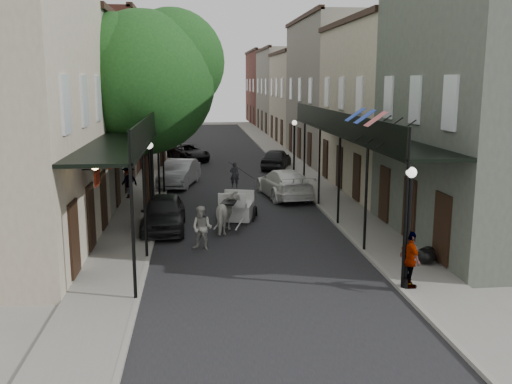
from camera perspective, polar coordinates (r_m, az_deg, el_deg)
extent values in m
plane|color=gray|center=(19.12, 0.82, -8.20)|extent=(140.00, 140.00, 0.00)
cube|color=black|center=(38.50, -2.74, 1.66)|extent=(8.00, 90.00, 0.01)
cube|color=gray|center=(38.53, -10.19, 1.59)|extent=(2.20, 90.00, 0.12)
cube|color=gray|center=(39.09, 4.60, 1.86)|extent=(2.20, 90.00, 0.12)
cube|color=#BFB198|center=(48.35, -13.89, 9.53)|extent=(5.00, 80.00, 10.50)
cube|color=slate|center=(49.12, 6.71, 9.79)|extent=(5.00, 80.00, 10.50)
cube|color=black|center=(25.18, -12.54, 5.56)|extent=(2.20, 18.00, 0.12)
cube|color=black|center=(25.04, -10.18, 6.77)|extent=(0.06, 18.00, 1.00)
cylinder|color=black|center=(16.56, -12.22, -3.85)|extent=(0.10, 0.10, 4.00)
cylinder|color=black|center=(24.35, -10.27, 0.99)|extent=(0.10, 0.10, 4.00)
cylinder|color=black|center=(32.24, -9.27, 3.48)|extent=(0.10, 0.10, 4.00)
cube|color=black|center=(26.03, 10.02, 5.82)|extent=(2.20, 18.00, 0.12)
cube|color=black|center=(25.72, 7.79, 6.95)|extent=(0.06, 18.00, 1.00)
cylinder|color=black|center=(17.58, 14.72, -3.10)|extent=(0.10, 0.10, 4.00)
cylinder|color=black|center=(25.05, 8.30, 1.34)|extent=(0.10, 0.10, 4.00)
cylinder|color=black|center=(32.77, 4.86, 3.71)|extent=(0.10, 0.10, 4.00)
cylinder|color=#382619|center=(28.22, -10.97, 3.99)|extent=(0.44, 0.44, 5.60)
sphere|color=#144116|center=(28.02, -11.22, 10.66)|extent=(6.80, 6.80, 6.80)
sphere|color=#144116|center=(28.55, -8.41, 12.76)|extent=(5.10, 5.10, 5.10)
cylinder|color=#382619|center=(42.14, -9.39, 5.96)|extent=(0.44, 0.44, 5.04)
sphere|color=#144116|center=(41.99, -9.51, 9.95)|extent=(6.00, 6.00, 6.00)
sphere|color=#144116|center=(42.53, -7.86, 11.23)|extent=(4.50, 4.50, 4.50)
cylinder|color=black|center=(18.14, 14.73, -8.76)|extent=(0.28, 0.28, 0.30)
cylinder|color=black|center=(17.69, 14.97, -4.03)|extent=(0.12, 0.12, 3.40)
sphere|color=white|center=(17.31, 15.28, 1.90)|extent=(0.32, 0.32, 0.32)
cylinder|color=black|center=(24.74, -10.35, -3.23)|extent=(0.28, 0.28, 0.30)
cylinder|color=black|center=(24.41, -10.48, 0.29)|extent=(0.12, 0.12, 3.40)
sphere|color=white|center=(24.14, -10.63, 4.61)|extent=(0.32, 0.32, 0.32)
cylinder|color=black|center=(36.96, 3.80, 1.67)|extent=(0.28, 0.28, 0.30)
cylinder|color=black|center=(36.73, 3.83, 4.05)|extent=(0.12, 0.12, 3.40)
sphere|color=white|center=(36.55, 3.87, 6.93)|extent=(0.32, 0.32, 0.32)
imported|color=silver|center=(24.04, -2.79, -2.11)|extent=(1.32, 2.12, 1.66)
torus|color=black|center=(27.03, -3.44, -1.08)|extent=(0.39, 1.28, 1.30)
torus|color=black|center=(26.77, 0.03, -1.18)|extent=(0.39, 1.28, 1.30)
torus|color=black|center=(25.71, -3.57, -2.41)|extent=(0.22, 0.67, 0.67)
torus|color=black|center=(25.51, -0.81, -2.50)|extent=(0.22, 0.67, 0.67)
cube|color=silver|center=(26.60, -1.79, -0.31)|extent=(1.79, 2.09, 0.70)
cube|color=silver|center=(25.48, -2.16, 0.33)|extent=(1.30, 0.82, 0.12)
cube|color=silver|center=(25.19, -2.26, 0.90)|extent=(1.20, 0.37, 0.50)
imported|color=black|center=(25.37, -2.17, 1.72)|extent=(0.46, 0.36, 1.13)
imported|color=#ADACA3|center=(21.62, -5.41, -3.62)|extent=(1.01, 0.92, 1.69)
imported|color=gray|center=(31.25, -12.63, 1.03)|extent=(1.27, 1.25, 1.75)
imported|color=gray|center=(17.95, 15.14, -6.55)|extent=(0.59, 1.09, 1.76)
imported|color=black|center=(24.65, -9.22, -2.07)|extent=(1.81, 4.49, 1.53)
imported|color=#A7A7AD|center=(34.87, -7.70, 1.89)|extent=(2.64, 5.03, 1.58)
imported|color=black|center=(45.80, -6.78, 3.95)|extent=(3.86, 5.32, 1.35)
imported|color=white|center=(31.22, 2.84, 0.87)|extent=(2.89, 5.61, 1.56)
imported|color=black|center=(41.31, 2.04, 3.34)|extent=(3.00, 4.67, 1.48)
ellipsoid|color=black|center=(20.50, 16.61, -6.14)|extent=(0.68, 0.68, 0.58)
ellipsoid|color=black|center=(21.03, 16.89, -5.87)|extent=(0.59, 0.59, 0.47)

